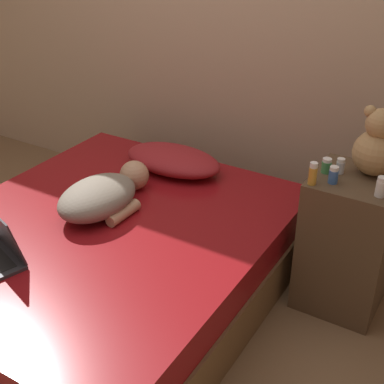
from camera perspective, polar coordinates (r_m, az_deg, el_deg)
ground_plane at (r=2.92m, az=-8.69°, el=-10.56°), size 12.00×12.00×0.00m
wall_back at (r=3.31m, az=3.52°, el=19.48°), size 8.00×0.06×2.60m
bed at (r=2.79m, az=-9.02°, el=-7.21°), size 1.58×1.86×0.43m
nightstand at (r=2.75m, az=16.24°, el=-5.13°), size 0.40×0.41×0.71m
pillow at (r=3.13m, az=-2.04°, el=3.45°), size 0.60×0.34×0.13m
person_lying at (r=2.76m, az=-9.43°, el=-0.26°), size 0.34×0.62×0.17m
teddy_bear at (r=2.59m, az=19.12°, el=4.67°), size 0.21×0.21×0.33m
bottle_blue at (r=2.49m, az=14.86°, el=1.76°), size 0.04×0.04×0.08m
bottle_clear at (r=2.59m, az=15.54°, el=2.69°), size 0.04×0.04×0.07m
bottle_amber at (r=2.45m, az=12.77°, el=1.91°), size 0.04×0.04×0.11m
bottle_green at (r=2.58m, az=14.16°, el=2.73°), size 0.05×0.05×0.07m
bottle_white at (r=2.43m, az=19.52°, el=0.51°), size 0.05×0.05×0.09m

